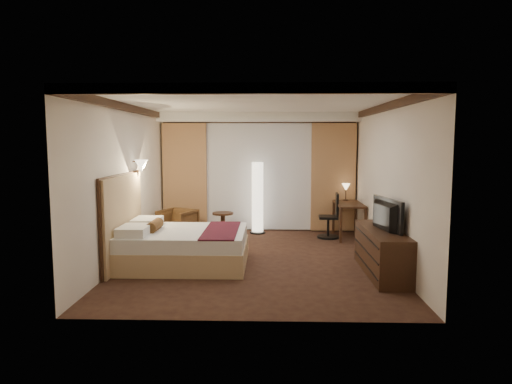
{
  "coord_description": "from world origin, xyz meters",
  "views": [
    {
      "loc": [
        0.23,
        -7.8,
        2.06
      ],
      "look_at": [
        0.0,
        0.4,
        1.15
      ],
      "focal_mm": 32.0,
      "sensor_mm": 36.0,
      "label": 1
    }
  ],
  "objects_px": {
    "bed": "(185,247)",
    "floor_lamp": "(258,198)",
    "side_table": "(223,224)",
    "desk": "(349,220)",
    "office_chair": "(328,216)",
    "television": "(381,211)",
    "armchair": "(177,222)",
    "dresser": "(382,252)"
  },
  "relations": [
    {
      "from": "bed",
      "to": "side_table",
      "type": "bearing_deg",
      "value": 80.87
    },
    {
      "from": "desk",
      "to": "dresser",
      "type": "relative_size",
      "value": 0.64
    },
    {
      "from": "dresser",
      "to": "floor_lamp",
      "type": "bearing_deg",
      "value": 122.92
    },
    {
      "from": "office_chair",
      "to": "television",
      "type": "distance_m",
      "value": 2.74
    },
    {
      "from": "armchair",
      "to": "dresser",
      "type": "height_order",
      "value": "dresser"
    },
    {
      "from": "dresser",
      "to": "television",
      "type": "bearing_deg",
      "value": -180.0
    },
    {
      "from": "side_table",
      "to": "television",
      "type": "bearing_deg",
      "value": -46.12
    },
    {
      "from": "side_table",
      "to": "floor_lamp",
      "type": "xyz_separation_m",
      "value": [
        0.76,
        0.26,
        0.55
      ]
    },
    {
      "from": "armchair",
      "to": "dresser",
      "type": "bearing_deg",
      "value": -8.7
    },
    {
      "from": "television",
      "to": "floor_lamp",
      "type": "bearing_deg",
      "value": 23.11
    },
    {
      "from": "bed",
      "to": "desk",
      "type": "height_order",
      "value": "desk"
    },
    {
      "from": "side_table",
      "to": "desk",
      "type": "height_order",
      "value": "desk"
    },
    {
      "from": "desk",
      "to": "office_chair",
      "type": "height_order",
      "value": "office_chair"
    },
    {
      "from": "floor_lamp",
      "to": "television",
      "type": "bearing_deg",
      "value": -57.47
    },
    {
      "from": "office_chair",
      "to": "desk",
      "type": "bearing_deg",
      "value": 10.15
    },
    {
      "from": "bed",
      "to": "armchair",
      "type": "relative_size",
      "value": 2.96
    },
    {
      "from": "bed",
      "to": "office_chair",
      "type": "height_order",
      "value": "office_chair"
    },
    {
      "from": "side_table",
      "to": "dresser",
      "type": "bearing_deg",
      "value": -45.81
    },
    {
      "from": "office_chair",
      "to": "television",
      "type": "relative_size",
      "value": 0.94
    },
    {
      "from": "floor_lamp",
      "to": "side_table",
      "type": "bearing_deg",
      "value": -160.81
    },
    {
      "from": "armchair",
      "to": "office_chair",
      "type": "relative_size",
      "value": 0.71
    },
    {
      "from": "side_table",
      "to": "desk",
      "type": "bearing_deg",
      "value": -3.27
    },
    {
      "from": "dresser",
      "to": "office_chair",
      "type": "bearing_deg",
      "value": 100.54
    },
    {
      "from": "side_table",
      "to": "office_chair",
      "type": "xyz_separation_m",
      "value": [
        2.28,
        -0.21,
        0.23
      ]
    },
    {
      "from": "floor_lamp",
      "to": "office_chair",
      "type": "bearing_deg",
      "value": -17.08
    },
    {
      "from": "floor_lamp",
      "to": "dresser",
      "type": "relative_size",
      "value": 0.89
    },
    {
      "from": "floor_lamp",
      "to": "bed",
      "type": "bearing_deg",
      "value": -113.03
    },
    {
      "from": "side_table",
      "to": "dresser",
      "type": "distance_m",
      "value": 3.98
    },
    {
      "from": "armchair",
      "to": "office_chair",
      "type": "xyz_separation_m",
      "value": [
        3.22,
        0.13,
        0.14
      ]
    },
    {
      "from": "desk",
      "to": "office_chair",
      "type": "xyz_separation_m",
      "value": [
        -0.44,
        -0.05,
        0.11
      ]
    },
    {
      "from": "bed",
      "to": "office_chair",
      "type": "bearing_deg",
      "value": 39.84
    },
    {
      "from": "television",
      "to": "side_table",
      "type": "bearing_deg",
      "value": 34.45
    },
    {
      "from": "office_chair",
      "to": "dresser",
      "type": "relative_size",
      "value": 0.54
    },
    {
      "from": "bed",
      "to": "armchair",
      "type": "height_order",
      "value": "armchair"
    },
    {
      "from": "armchair",
      "to": "floor_lamp",
      "type": "bearing_deg",
      "value": 44.85
    },
    {
      "from": "side_table",
      "to": "desk",
      "type": "distance_m",
      "value": 2.73
    },
    {
      "from": "floor_lamp",
      "to": "dresser",
      "type": "bearing_deg",
      "value": -57.08
    },
    {
      "from": "armchair",
      "to": "desk",
      "type": "bearing_deg",
      "value": 28.24
    },
    {
      "from": "bed",
      "to": "dresser",
      "type": "bearing_deg",
      "value": -7.52
    },
    {
      "from": "floor_lamp",
      "to": "office_chair",
      "type": "height_order",
      "value": "floor_lamp"
    },
    {
      "from": "office_chair",
      "to": "dresser",
      "type": "distance_m",
      "value": 2.7
    },
    {
      "from": "bed",
      "to": "floor_lamp",
      "type": "xyz_separation_m",
      "value": [
        1.15,
        2.7,
        0.51
      ]
    }
  ]
}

